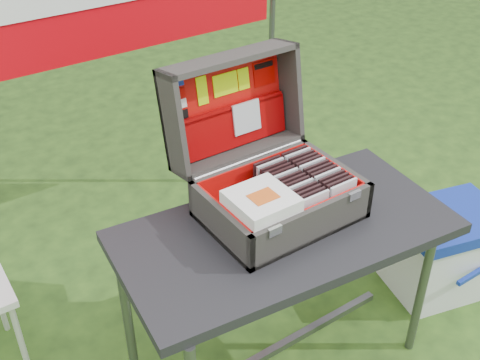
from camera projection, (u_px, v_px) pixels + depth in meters
table at (281, 303)px, 2.31m from camera, size 1.24×0.72×0.74m
table_top at (285, 232)px, 2.12m from camera, size 1.24×0.72×0.04m
table_leg_fr at (422, 287)px, 2.41m from camera, size 0.04×0.04×0.70m
table_leg_bl at (129, 328)px, 2.23m from camera, size 0.04×0.04×0.70m
table_leg_br at (342, 227)px, 2.73m from camera, size 0.04×0.04×0.70m
table_brace at (279, 347)px, 2.45m from camera, size 1.04×0.03×0.03m
suitcase at (272, 149)px, 2.06m from camera, size 0.53×0.54×0.50m
suitcase_base_bottom at (280, 213)px, 2.16m from camera, size 0.53×0.38×0.02m
suitcase_base_wall_front at (313, 226)px, 2.00m from camera, size 0.53×0.02×0.14m
suitcase_base_wall_back at (251, 177)px, 2.24m from camera, size 0.53×0.02×0.14m
suitcase_base_wall_left at (220, 225)px, 2.00m from camera, size 0.02×0.38×0.14m
suitcase_base_wall_right at (334, 177)px, 2.24m from camera, size 0.02×0.38×0.14m
suitcase_liner_floor at (280, 210)px, 2.15m from camera, size 0.49×0.34×0.01m
suitcase_latch_left at (275, 231)px, 1.88m from camera, size 0.05×0.01×0.03m
suitcase_latch_right at (355, 195)px, 2.04m from camera, size 0.05×0.01×0.03m
suitcase_hinge at (250, 159)px, 2.21m from camera, size 0.48×0.02×0.02m
suitcase_lid_back at (225, 103)px, 2.23m from camera, size 0.53×0.09×0.38m
suitcase_lid_rim_far at (229, 59)px, 2.11m from camera, size 0.53×0.14×0.05m
suitcase_lid_rim_near at (239, 152)px, 2.26m from camera, size 0.53×0.14×0.05m
suitcase_lid_rim_left at (173, 126)px, 2.07m from camera, size 0.02×0.20×0.40m
suitcase_lid_rim_right at (289, 90)px, 2.31m from camera, size 0.02×0.20×0.40m
suitcase_lid_liner at (227, 104)px, 2.22m from camera, size 0.48×0.06×0.33m
suitcase_liner_wall_front at (311, 221)px, 2.00m from camera, size 0.49×0.01×0.12m
suitcase_liner_wall_back at (253, 176)px, 2.23m from camera, size 0.49×0.01×0.12m
suitcase_liner_wall_left at (223, 221)px, 2.00m from camera, size 0.01×0.34×0.12m
suitcase_liner_wall_right at (332, 176)px, 2.23m from camera, size 0.01×0.34×0.12m
suitcase_lid_pocket at (232, 127)px, 2.25m from camera, size 0.47×0.06×0.15m
suitcase_pocket_edge at (231, 109)px, 2.21m from camera, size 0.46×0.02×0.02m
suitcase_pocket_cd at (247, 117)px, 2.25m from camera, size 0.12×0.03×0.12m
lid_sticker_cc_a at (177, 82)px, 2.07m from camera, size 0.05×0.01×0.03m
lid_sticker_cc_b at (178, 93)px, 2.09m from camera, size 0.05×0.01×0.03m
lid_sticker_cc_c at (180, 104)px, 2.10m from camera, size 0.05×0.01×0.03m
lid_sticker_cc_d at (182, 115)px, 2.12m from camera, size 0.05×0.01×0.03m
lid_card_neon_tall at (202, 91)px, 2.14m from camera, size 0.04×0.02×0.10m
lid_card_neon_main at (225, 84)px, 2.18m from camera, size 0.10×0.02×0.08m
lid_card_neon_small at (244, 79)px, 2.22m from camera, size 0.05×0.02×0.08m
lid_sticker_band at (264, 73)px, 2.27m from camera, size 0.09×0.02×0.09m
lid_sticker_band_bar at (263, 65)px, 2.25m from camera, size 0.08×0.01×0.02m
cd_left_0 at (314, 211)px, 2.03m from camera, size 0.12×0.01×0.13m
cd_left_1 at (310, 208)px, 2.04m from camera, size 0.12×0.01×0.13m
cd_left_2 at (306, 205)px, 2.06m from camera, size 0.12×0.01×0.13m
cd_left_3 at (302, 202)px, 2.07m from camera, size 0.12×0.01×0.13m
cd_left_4 at (299, 200)px, 2.08m from camera, size 0.12×0.01×0.13m
cd_left_5 at (295, 197)px, 2.10m from camera, size 0.12×0.01×0.13m
cd_left_6 at (291, 194)px, 2.11m from camera, size 0.12×0.01×0.13m
cd_left_7 at (287, 191)px, 2.13m from camera, size 0.12×0.01×0.13m
cd_left_8 at (284, 188)px, 2.14m from camera, size 0.12×0.01×0.13m
cd_left_9 at (280, 186)px, 2.16m from camera, size 0.12×0.01×0.13m
cd_left_10 at (277, 183)px, 2.17m from camera, size 0.12×0.01×0.13m
cd_left_11 at (273, 180)px, 2.18m from camera, size 0.12×0.01×0.13m
cd_left_12 at (270, 178)px, 2.20m from camera, size 0.12×0.01×0.13m
cd_left_13 at (267, 175)px, 2.21m from camera, size 0.12×0.01×0.13m
cd_right_0 at (342, 199)px, 2.09m from camera, size 0.12×0.01×0.13m
cd_right_1 at (338, 196)px, 2.10m from camera, size 0.12×0.01×0.13m
cd_right_2 at (334, 193)px, 2.12m from camera, size 0.12×0.01×0.13m
cd_right_3 at (330, 190)px, 2.13m from camera, size 0.12×0.01×0.13m
cd_right_4 at (326, 188)px, 2.14m from camera, size 0.12×0.01×0.13m
cd_right_5 at (323, 185)px, 2.16m from camera, size 0.12×0.01×0.13m
cd_right_6 at (319, 182)px, 2.17m from camera, size 0.12×0.01×0.13m
cd_right_7 at (315, 180)px, 2.19m from camera, size 0.12×0.01×0.13m
cd_right_8 at (311, 177)px, 2.20m from camera, size 0.12×0.01×0.13m
cd_right_9 at (308, 175)px, 2.22m from camera, size 0.12×0.01×0.13m
cd_right_10 at (304, 172)px, 2.23m from camera, size 0.12×0.01×0.13m
cd_right_11 at (301, 170)px, 2.24m from camera, size 0.12×0.01×0.13m
cd_right_12 at (297, 167)px, 2.26m from camera, size 0.12×0.01×0.13m
cd_right_13 at (294, 165)px, 2.27m from camera, size 0.12×0.01×0.13m
songbook_0 at (261, 206)px, 1.97m from camera, size 0.20×0.20×0.00m
songbook_1 at (261, 205)px, 1.97m from camera, size 0.20×0.20×0.00m
songbook_2 at (261, 203)px, 1.96m from camera, size 0.20×0.20×0.00m
songbook_3 at (261, 202)px, 1.96m from camera, size 0.20×0.20×0.00m
songbook_4 at (261, 201)px, 1.96m from camera, size 0.20×0.20×0.00m
songbook_5 at (261, 200)px, 1.96m from camera, size 0.20×0.20×0.00m
songbook_6 at (261, 198)px, 1.95m from camera, size 0.20×0.20×0.00m
songbook_7 at (261, 197)px, 1.95m from camera, size 0.20×0.20×0.00m
songbook_8 at (261, 196)px, 1.95m from camera, size 0.20×0.20×0.00m
songbook_graphic at (263, 196)px, 1.94m from camera, size 0.09×0.07×0.00m
cooler at (443, 250)px, 2.81m from camera, size 0.56×0.47×0.42m
cooler_body at (442, 255)px, 2.83m from camera, size 0.53×0.45×0.37m
cooler_lid at (451, 219)px, 2.71m from camera, size 0.56×0.47×0.06m
cooler_handle at (479, 271)px, 2.67m from camera, size 0.29×0.02×0.02m
chair_leg_fr at (22, 344)px, 2.32m from camera, size 0.02×0.02×0.47m
cardboard_box at (334, 209)px, 3.13m from camera, size 0.36×0.16×0.38m
banner_post_right at (271, 48)px, 3.20m from camera, size 0.03×0.03×1.70m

